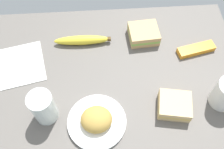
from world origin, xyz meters
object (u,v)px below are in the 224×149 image
at_px(glass_of_milk, 44,108).
at_px(paper_napkin, 19,65).
at_px(snack_bar, 196,49).
at_px(sandwich_main, 174,105).
at_px(plate_of_food, 97,121).
at_px(banana, 82,40).
at_px(sandwich_side, 144,34).

distance_m(glass_of_milk, paper_napkin, 0.22).
xyz_separation_m(glass_of_milk, paper_napkin, (-0.11, 0.19, -0.05)).
distance_m(glass_of_milk, snack_bar, 0.56).
bearing_deg(sandwich_main, plate_of_food, -172.60).
relative_size(banana, snack_bar, 1.50).
relative_size(plate_of_food, sandwich_main, 1.60).
height_order(plate_of_food, snack_bar, plate_of_food).
bearing_deg(snack_bar, sandwich_side, 145.40).
bearing_deg(sandwich_side, glass_of_milk, -139.82).
bearing_deg(glass_of_milk, sandwich_side, 40.18).
distance_m(sandwich_main, glass_of_milk, 0.39).
bearing_deg(glass_of_milk, snack_bar, 22.13).
bearing_deg(sandwich_side, paper_napkin, -168.15).
bearing_deg(banana, glass_of_milk, -112.05).
distance_m(plate_of_food, snack_bar, 0.44).
height_order(banana, snack_bar, banana).
bearing_deg(plate_of_food, snack_bar, 34.12).
relative_size(sandwich_side, paper_napkin, 0.65).
bearing_deg(plate_of_food, sandwich_side, 60.21).
xyz_separation_m(sandwich_main, sandwich_side, (-0.06, 0.29, 0.00)).
bearing_deg(banana, plate_of_food, -82.25).
bearing_deg(plate_of_food, glass_of_milk, 166.62).
bearing_deg(plate_of_food, paper_napkin, 139.30).
height_order(glass_of_milk, paper_napkin, glass_of_milk).
bearing_deg(glass_of_milk, banana, 67.95).
bearing_deg(sandwich_main, paper_napkin, 158.87).
distance_m(sandwich_side, glass_of_milk, 0.44).
height_order(banana, paper_napkin, banana).
height_order(plate_of_food, paper_napkin, plate_of_food).
xyz_separation_m(sandwich_main, snack_bar, (0.12, 0.21, -0.01)).
xyz_separation_m(banana, paper_napkin, (-0.22, -0.08, -0.02)).
xyz_separation_m(snack_bar, paper_napkin, (-0.62, -0.02, -0.01)).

